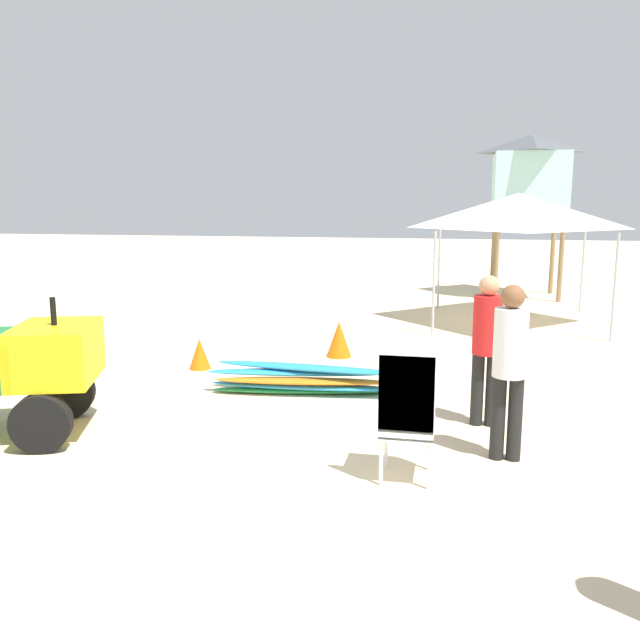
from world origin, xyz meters
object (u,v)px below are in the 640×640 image
(lifeguard_near_center, at_px, (487,340))
(traffic_cone_near, at_px, (339,339))
(stacked_plastic_chairs, at_px, (407,403))
(traffic_cone_far, at_px, (200,354))
(surfboard_pile, at_px, (305,379))
(popup_canopy, at_px, (518,211))
(lifeguard_near_right, at_px, (509,360))
(lifeguard_tower, at_px, (530,179))

(lifeguard_near_center, xyz_separation_m, traffic_cone_near, (-2.19, 2.94, -0.69))
(traffic_cone_near, bearing_deg, lifeguard_near_center, -53.34)
(stacked_plastic_chairs, xyz_separation_m, traffic_cone_far, (-3.37, 3.47, -0.51))
(surfboard_pile, height_order, popup_canopy, popup_canopy)
(traffic_cone_far, bearing_deg, popup_canopy, 44.97)
(stacked_plastic_chairs, bearing_deg, lifeguard_near_right, 39.05)
(popup_canopy, relative_size, lifeguard_tower, 0.77)
(surfboard_pile, relative_size, traffic_cone_near, 4.59)
(surfboard_pile, distance_m, popup_canopy, 6.97)
(surfboard_pile, bearing_deg, lifeguard_near_center, -18.81)
(lifeguard_near_right, distance_m, traffic_cone_far, 5.13)
(popup_canopy, xyz_separation_m, lifeguard_tower, (0.58, 4.05, 0.75))
(lifeguard_near_right, height_order, traffic_cone_far, lifeguard_near_right)
(surfboard_pile, bearing_deg, popup_canopy, 62.50)
(popup_canopy, relative_size, traffic_cone_far, 6.92)
(surfboard_pile, xyz_separation_m, popup_canopy, (3.07, 5.89, 2.11))
(lifeguard_tower, distance_m, traffic_cone_far, 10.90)
(lifeguard_near_center, bearing_deg, traffic_cone_near, 126.66)
(lifeguard_near_right, xyz_separation_m, lifeguard_tower, (1.22, 11.70, 2.05))
(traffic_cone_near, bearing_deg, surfboard_pile, -91.57)
(surfboard_pile, height_order, lifeguard_tower, lifeguard_tower)
(lifeguard_tower, bearing_deg, traffic_cone_near, -114.79)
(lifeguard_near_center, relative_size, lifeguard_tower, 0.41)
(popup_canopy, bearing_deg, traffic_cone_far, -135.03)
(lifeguard_near_center, xyz_separation_m, lifeguard_tower, (1.40, 10.71, 2.07))
(lifeguard_tower, relative_size, traffic_cone_far, 8.96)
(surfboard_pile, bearing_deg, traffic_cone_far, 152.41)
(stacked_plastic_chairs, height_order, surfboard_pile, stacked_plastic_chairs)
(stacked_plastic_chairs, relative_size, surfboard_pile, 0.48)
(stacked_plastic_chairs, distance_m, popup_canopy, 8.67)
(popup_canopy, bearing_deg, traffic_cone_near, -129.00)
(stacked_plastic_chairs, xyz_separation_m, lifeguard_near_center, (0.74, 1.73, 0.24))
(lifeguard_near_center, bearing_deg, stacked_plastic_chairs, -113.18)
(traffic_cone_near, distance_m, traffic_cone_far, 2.27)
(surfboard_pile, relative_size, lifeguard_tower, 0.64)
(surfboard_pile, height_order, lifeguard_near_right, lifeguard_near_right)
(popup_canopy, bearing_deg, stacked_plastic_chairs, -100.52)
(traffic_cone_near, height_order, traffic_cone_far, traffic_cone_near)
(stacked_plastic_chairs, distance_m, traffic_cone_near, 4.91)
(stacked_plastic_chairs, height_order, lifeguard_near_center, lifeguard_near_center)
(popup_canopy, height_order, lifeguard_tower, lifeguard_tower)
(stacked_plastic_chairs, xyz_separation_m, lifeguard_tower, (2.14, 12.44, 2.31))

